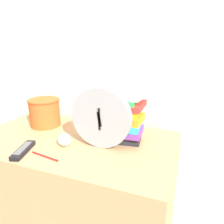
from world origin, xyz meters
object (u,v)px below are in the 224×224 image
at_px(tv_remote, 23,150).
at_px(crumpled_paper_ball, 64,140).
at_px(book_stack, 123,117).
at_px(desk_clock, 101,118).
at_px(basket, 45,112).
at_px(pen, 45,156).

xyz_separation_m(tv_remote, crumpled_paper_ball, (0.14, 0.13, 0.02)).
distance_m(book_stack, tv_remote, 0.51).
height_order(desk_clock, tv_remote, desk_clock).
distance_m(tv_remote, crumpled_paper_ball, 0.19).
relative_size(basket, crumpled_paper_ball, 2.93).
bearing_deg(tv_remote, desk_clock, 30.54).
height_order(book_stack, tv_remote, book_stack).
bearing_deg(book_stack, desk_clock, -123.95).
bearing_deg(tv_remote, basket, 109.96).
xyz_separation_m(desk_clock, book_stack, (0.07, 0.11, -0.02)).
relative_size(desk_clock, basket, 1.58).
xyz_separation_m(book_stack, basket, (-0.51, 0.03, -0.04)).
height_order(book_stack, pen, book_stack).
height_order(crumpled_paper_ball, pen, crumpled_paper_ball).
bearing_deg(crumpled_paper_ball, book_stack, 34.36).
bearing_deg(book_stack, tv_remote, -142.88).
distance_m(book_stack, crumpled_paper_ball, 0.32).
bearing_deg(tv_remote, pen, -1.10).
bearing_deg(tv_remote, crumpled_paper_ball, 41.43).
bearing_deg(desk_clock, basket, 162.57).
distance_m(book_stack, basket, 0.51).
height_order(book_stack, basket, book_stack).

